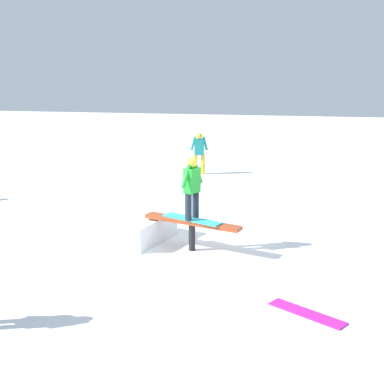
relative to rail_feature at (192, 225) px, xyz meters
The scene contains 6 objects.
ground_plane 0.56m from the rail_feature, ahead, with size 60.00×60.00×0.00m, color white.
rail_feature is the anchor object (origin of this frame).
snow_kicker_ramp 1.73m from the rail_feature, 161.05° to the left, with size 1.80×1.50×0.54m, color white.
main_rider_on_rail 0.75m from the rail_feature, ahead, with size 1.34×0.82×1.32m.
bystander_teal 7.94m from the rail_feature, 98.68° to the left, with size 0.63×0.26×1.46m.
loose_snowboard_magenta 3.50m from the rail_feature, 47.94° to the right, with size 1.29×0.28×0.02m, color #CC1FA3.
Camera 1 is at (1.94, -10.49, 3.86)m, focal length 50.00 mm.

